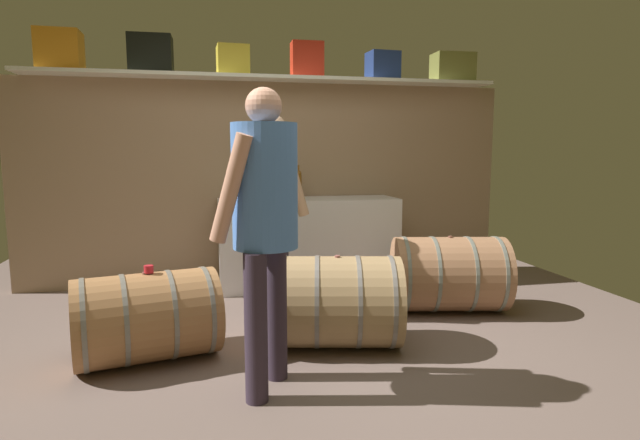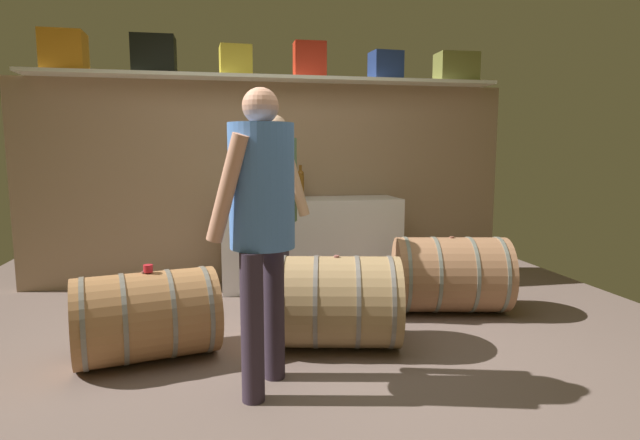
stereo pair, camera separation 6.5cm
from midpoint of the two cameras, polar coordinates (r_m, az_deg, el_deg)
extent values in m
cube|color=#705D55|center=(3.84, -1.98, -12.46)|extent=(6.02, 7.50, 0.02)
cube|color=#9E7F61|center=(5.21, -4.88, 4.09)|extent=(4.82, 0.10, 1.97)
cube|color=white|center=(5.09, -4.82, 15.31)|extent=(4.44, 0.40, 0.03)
cube|color=orange|center=(5.25, -26.15, 16.41)|extent=(0.36, 0.30, 0.34)
cube|color=black|center=(5.12, -17.53, 17.03)|extent=(0.38, 0.28, 0.33)
cube|color=gold|center=(5.09, -8.96, 16.98)|extent=(0.30, 0.29, 0.27)
cube|color=red|center=(5.17, -0.79, 17.27)|extent=(0.30, 0.20, 0.34)
cube|color=navy|center=(5.36, 7.64, 16.54)|extent=(0.31, 0.26, 0.27)
cube|color=olive|center=(5.64, 15.18, 15.97)|extent=(0.41, 0.28, 0.29)
cube|color=silver|center=(5.00, -0.66, -2.48)|extent=(1.71, 0.53, 0.85)
cylinder|color=#ADBFBF|center=(4.94, -3.98, 3.52)|extent=(0.07, 0.07, 0.20)
sphere|color=#ADBFBF|center=(4.93, -4.00, 4.81)|extent=(0.06, 0.06, 0.06)
cylinder|color=#ADBFBF|center=(4.93, -4.00, 5.31)|extent=(0.03, 0.03, 0.07)
cylinder|color=brown|center=(5.04, -1.80, 3.76)|extent=(0.07, 0.07, 0.22)
sphere|color=brown|center=(5.04, -1.80, 5.17)|extent=(0.07, 0.07, 0.07)
cylinder|color=brown|center=(5.03, -1.81, 5.69)|extent=(0.03, 0.03, 0.07)
cylinder|color=white|center=(4.81, -2.29, 2.25)|extent=(0.07, 0.07, 0.00)
cylinder|color=white|center=(4.81, -2.30, 2.67)|extent=(0.01, 0.01, 0.07)
sphere|color=white|center=(4.80, -2.30, 3.38)|extent=(0.07, 0.07, 0.07)
sphere|color=maroon|center=(4.80, -2.30, 3.25)|extent=(0.04, 0.04, 0.04)
cylinder|color=#A47043|center=(3.45, -18.12, -10.07)|extent=(0.95, 0.72, 0.55)
cylinder|color=slate|center=(3.44, -24.18, -10.44)|extent=(0.15, 0.56, 0.56)
cylinder|color=slate|center=(3.44, -20.42, -10.23)|extent=(0.15, 0.56, 0.56)
cylinder|color=slate|center=(3.46, -15.84, -9.91)|extent=(0.15, 0.56, 0.56)
cylinder|color=slate|center=(3.50, -12.19, -9.61)|extent=(0.15, 0.56, 0.56)
cylinder|color=brown|center=(3.37, -18.32, -5.51)|extent=(0.04, 0.04, 0.01)
cylinder|color=#A2714E|center=(4.36, 14.67, -5.85)|extent=(1.00, 0.77, 0.61)
cylinder|color=slate|center=(4.28, 9.78, -5.95)|extent=(0.15, 0.61, 0.62)
cylinder|color=slate|center=(4.33, 12.83, -5.89)|extent=(0.15, 0.61, 0.62)
cylinder|color=slate|center=(4.40, 16.49, -5.80)|extent=(0.15, 0.61, 0.62)
cylinder|color=slate|center=(4.47, 19.36, -5.71)|extent=(0.15, 0.61, 0.62)
cylinder|color=brown|center=(4.30, 14.81, -1.85)|extent=(0.04, 0.04, 0.01)
cylinder|color=#A38155|center=(3.49, 2.36, -9.01)|extent=(0.95, 0.77, 0.61)
cylinder|color=slate|center=(3.50, -3.49, -8.97)|extent=(0.16, 0.61, 0.62)
cylinder|color=slate|center=(3.49, 0.13, -9.00)|extent=(0.16, 0.61, 0.62)
cylinder|color=slate|center=(3.50, 4.59, -9.00)|extent=(0.16, 0.61, 0.62)
cylinder|color=slate|center=(3.52, 8.18, -8.96)|extent=(0.16, 0.61, 0.62)
cylinder|color=#945650|center=(3.41, 2.39, -4.04)|extent=(0.04, 0.04, 0.01)
cylinder|color=red|center=(3.37, -17.97, -5.12)|extent=(0.06, 0.06, 0.05)
cylinder|color=#332735|center=(3.00, -4.49, -10.04)|extent=(0.12, 0.12, 0.80)
cylinder|color=#332735|center=(2.75, -6.81, -11.79)|extent=(0.12, 0.12, 0.80)
cylinder|color=#5082D3|center=(2.73, -5.80, 3.75)|extent=(0.35, 0.35, 0.66)
sphere|color=tan|center=(2.73, -5.92, 12.45)|extent=(0.19, 0.19, 0.19)
cylinder|color=tan|center=(2.95, -6.08, 4.03)|extent=(0.24, 0.18, 0.56)
cylinder|color=tan|center=(2.59, -9.54, 3.46)|extent=(0.25, 0.19, 0.55)
cylinder|color=#2F2B3A|center=(3.96, -3.81, -5.86)|extent=(0.12, 0.12, 0.77)
cylinder|color=#2F2B3A|center=(4.22, -4.98, -5.01)|extent=(0.12, 0.12, 0.77)
cylinder|color=#517553|center=(3.99, -4.52, 4.46)|extent=(0.33, 0.33, 0.64)
sphere|color=tan|center=(3.99, -4.58, 10.22)|extent=(0.18, 0.18, 0.18)
cylinder|color=tan|center=(3.84, -2.30, 4.34)|extent=(0.24, 0.12, 0.54)
cylinder|color=tan|center=(4.20, -4.02, 4.62)|extent=(0.24, 0.12, 0.54)
camera|label=1|loc=(0.03, -89.50, 0.07)|focal=28.90mm
camera|label=2|loc=(0.03, 90.50, -0.07)|focal=28.90mm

